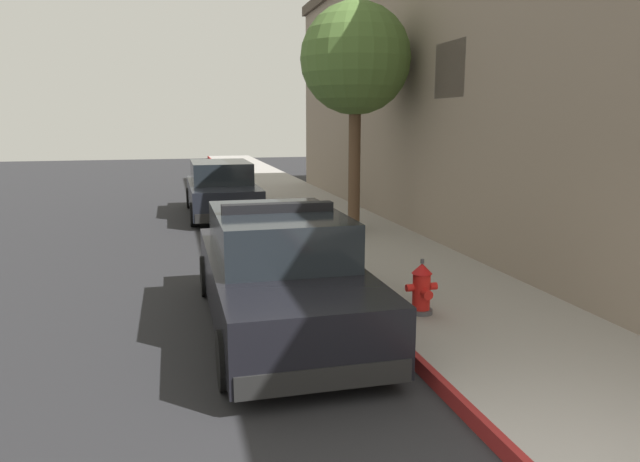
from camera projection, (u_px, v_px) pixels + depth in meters
The scene contains 8 objects.
ground_plane at pixel (80, 258), 12.25m from camera, with size 31.46×60.00×0.20m, color #232326.
sidewalk_pavement at pixel (353, 236), 13.67m from camera, with size 2.85×60.00×0.17m, color gray.
curb_painted_edge at pixel (291, 239), 13.31m from camera, with size 0.08×60.00×0.17m, color maroon.
storefront_building at pixel (596, 80), 12.49m from camera, with size 7.12×25.90×7.17m.
police_cruiser at pixel (279, 273), 7.84m from camera, with size 1.94×4.84×1.68m.
parked_car_silver_ahead at pixel (221, 190), 17.03m from camera, with size 1.94×4.84×1.56m.
fire_hydrant at pixel (422, 289), 7.90m from camera, with size 0.44×0.40×0.76m.
street_tree at pixel (355, 60), 13.18m from camera, with size 2.51×2.51×5.20m.
Camera 1 is at (-2.61, -2.80, 2.77)m, focal length 32.78 mm.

